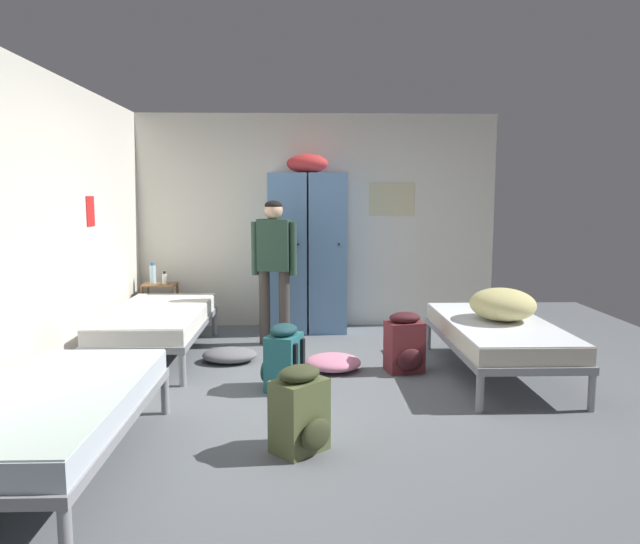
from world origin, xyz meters
TOP-DOWN VIEW (x-y plane):
  - ground_plane at (0.00, 0.00)m, footprint 7.93×7.93m
  - room_backdrop at (-1.14, 1.18)m, footprint 4.38×5.02m
  - locker_bank at (-0.09, 2.20)m, footprint 0.90×0.55m
  - shelf_unit at (-1.83, 2.19)m, footprint 0.38×0.30m
  - bed_right at (1.58, 0.37)m, footprint 0.90×1.90m
  - bed_left_front at (-1.58, -1.44)m, footprint 0.90×1.90m
  - bed_left_rear at (-1.58, 1.04)m, footprint 0.90×1.90m
  - bedding_heap at (1.63, 0.41)m, footprint 0.57×0.64m
  - person_traveler at (-0.45, 1.54)m, footprint 0.48×0.24m
  - water_bottle at (-1.91, 2.21)m, footprint 0.07×0.07m
  - lotion_bottle at (-1.76, 2.15)m, footprint 0.06×0.06m
  - backpack_maroon at (0.78, 0.48)m, footprint 0.36×0.38m
  - backpack_olive at (-0.16, -1.19)m, footprint 0.42×0.42m
  - backpack_teal at (-0.31, 0.03)m, footprint 0.39×0.38m
  - clothes_pile_pink at (0.13, 0.56)m, footprint 0.51×0.50m
  - clothes_pile_grey at (-0.86, 0.85)m, footprint 0.52×0.40m

SIDE VIEW (x-z plane):
  - ground_plane at x=0.00m, z-range 0.00..0.00m
  - clothes_pile_grey at x=-0.86m, z-range 0.00..0.13m
  - clothes_pile_pink at x=0.13m, z-range 0.00..0.14m
  - backpack_maroon at x=0.78m, z-range -0.02..0.53m
  - backpack_olive at x=-0.16m, z-range -0.02..0.53m
  - backpack_teal at x=-0.31m, z-range -0.02..0.53m
  - shelf_unit at x=-1.83m, z-range 0.06..0.63m
  - bed_right at x=1.58m, z-range 0.14..0.63m
  - bed_left_front at x=-1.58m, z-range 0.14..0.63m
  - bed_left_rear at x=-1.58m, z-range 0.14..0.63m
  - bedding_heap at x=1.63m, z-range 0.49..0.78m
  - lotion_bottle at x=-1.76m, z-range 0.56..0.71m
  - water_bottle at x=-1.91m, z-range 0.56..0.81m
  - person_traveler at x=-0.45m, z-range 0.16..1.70m
  - locker_bank at x=-0.09m, z-range -0.07..2.00m
  - room_backdrop at x=-1.14m, z-range 0.00..2.57m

